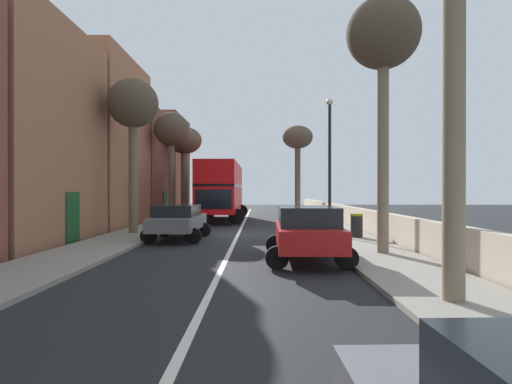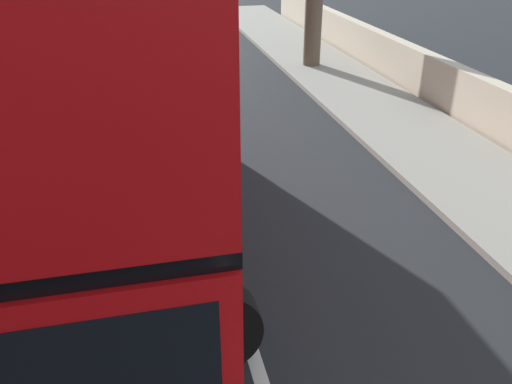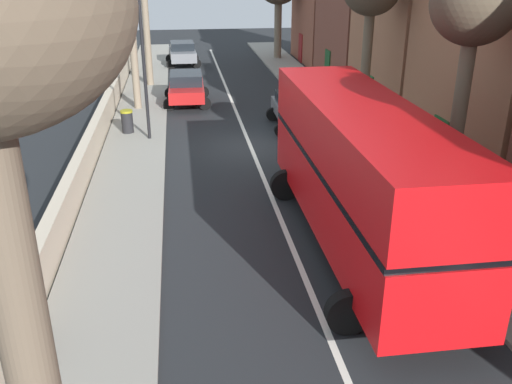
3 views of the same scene
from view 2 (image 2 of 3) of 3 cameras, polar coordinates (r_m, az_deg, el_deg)
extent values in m
cube|color=red|center=(8.33, -17.60, 6.88)|extent=(2.51, 10.58, 1.70)
cube|color=black|center=(8.07, -18.55, 13.05)|extent=(2.53, 10.47, 0.16)
cube|color=red|center=(7.92, -19.48, 18.84)|extent=(2.51, 10.58, 1.50)
cylinder|color=black|center=(5.71, -4.52, -14.35)|extent=(1.00, 0.30, 1.00)
cylinder|color=black|center=(12.05, -10.02, 8.67)|extent=(1.00, 0.30, 1.00)
cylinder|color=black|center=(12.21, -22.15, 7.29)|extent=(1.00, 0.30, 1.00)
camera|label=1|loc=(21.88, 158.27, -31.52)|focal=28.57mm
camera|label=3|loc=(21.44, -3.33, 35.97)|focal=38.71mm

